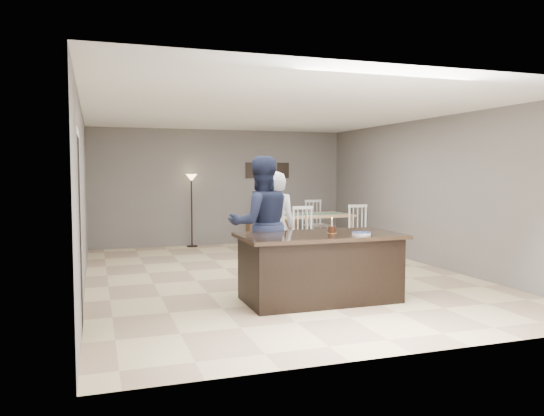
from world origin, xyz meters
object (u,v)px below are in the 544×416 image
object	(u,v)px
kitchen_island	(320,267)
television	(271,207)
woman	(275,227)
dining_table	(308,221)
man	(261,224)
floor_lamp	(192,191)
birthday_cake	(332,229)
tv_console	(272,231)
plate_stack	(361,234)

from	to	relation	value
kitchen_island	television	distance (m)	5.78
woman	dining_table	bearing A→B (deg)	-105.44
man	floor_lamp	bearing A→B (deg)	-87.00
birthday_cake	floor_lamp	distance (m)	5.65
tv_console	floor_lamp	xyz separation A→B (m)	(-1.93, 0.02, 0.99)
kitchen_island	man	distance (m)	1.10
woman	tv_console	bearing A→B (deg)	-90.84
tv_console	plate_stack	size ratio (longest dim) A/B	4.83
dining_table	tv_console	bearing A→B (deg)	93.43
television	floor_lamp	size ratio (longest dim) A/B	0.55
kitchen_island	floor_lamp	size ratio (longest dim) A/B	1.29
birthday_cake	floor_lamp	world-z (taller)	floor_lamp
kitchen_island	tv_console	xyz separation A→B (m)	(1.20, 5.57, -0.15)
plate_stack	dining_table	xyz separation A→B (m)	(0.97, 4.14, -0.24)
kitchen_island	birthday_cake	bearing A→B (deg)	8.43
man	floor_lamp	xyz separation A→B (m)	(-0.15, 4.81, 0.32)
kitchen_island	television	xyz separation A→B (m)	(1.20, 5.64, 0.41)
dining_table	floor_lamp	world-z (taller)	floor_lamp
floor_lamp	plate_stack	bearing A→B (deg)	-78.58
television	dining_table	world-z (taller)	television
television	plate_stack	xyz separation A→B (m)	(-0.74, -5.94, 0.06)
tv_console	man	size ratio (longest dim) A/B	0.62
kitchen_island	man	size ratio (longest dim) A/B	1.10
kitchen_island	tv_console	size ratio (longest dim) A/B	1.79
kitchen_island	birthday_cake	xyz separation A→B (m)	(0.19, 0.03, 0.50)
television	dining_table	distance (m)	1.82
tv_console	television	xyz separation A→B (m)	(0.00, 0.07, 0.56)
man	floor_lamp	distance (m)	4.82
man	plate_stack	size ratio (longest dim) A/B	7.84
television	birthday_cake	distance (m)	5.70
tv_console	woman	size ratio (longest dim) A/B	0.70
man	dining_table	bearing A→B (deg)	-122.04
tv_console	dining_table	world-z (taller)	dining_table
woman	man	distance (m)	0.71
woman	plate_stack	xyz separation A→B (m)	(0.62, -1.65, 0.06)
television	woman	world-z (taller)	woman
birthday_cake	plate_stack	world-z (taller)	birthday_cake
man	dining_table	size ratio (longest dim) A/B	0.93
birthday_cake	dining_table	distance (m)	4.02
tv_console	plate_stack	xyz separation A→B (m)	(-0.74, -5.87, 0.62)
television	floor_lamp	distance (m)	1.98
kitchen_island	birthday_cake	size ratio (longest dim) A/B	10.22
man	birthday_cake	size ratio (longest dim) A/B	9.25
television	plate_stack	size ratio (longest dim) A/B	3.68
man	floor_lamp	size ratio (longest dim) A/B	1.17
woman	birthday_cake	distance (m)	1.37
birthday_cake	plate_stack	bearing A→B (deg)	-50.64
tv_console	plate_stack	bearing A→B (deg)	-97.23
kitchen_island	floor_lamp	world-z (taller)	floor_lamp
tv_console	television	bearing A→B (deg)	90.00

